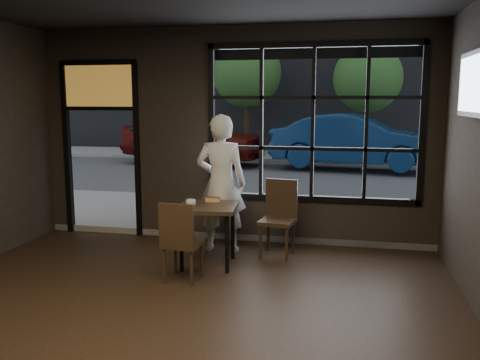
% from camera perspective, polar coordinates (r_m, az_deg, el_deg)
% --- Properties ---
extents(floor, '(6.00, 7.00, 0.02)m').
position_cam_1_polar(floor, '(4.74, -10.72, -18.07)').
color(floor, black).
rests_on(floor, ground).
extents(window_frame, '(3.06, 0.12, 2.28)m').
position_cam_1_polar(window_frame, '(7.41, 8.17, 6.32)').
color(window_frame, black).
rests_on(window_frame, ground).
extents(stained_transom, '(1.20, 0.06, 0.70)m').
position_cam_1_polar(stained_transom, '(8.29, -15.52, 10.17)').
color(stained_transom, orange).
rests_on(stained_transom, ground).
extents(street_asphalt, '(60.00, 41.00, 0.04)m').
position_cam_1_polar(street_asphalt, '(28.02, 8.30, 4.51)').
color(street_asphalt, '#545456').
rests_on(street_asphalt, ground).
extents(cafe_table, '(0.81, 0.81, 0.80)m').
position_cam_1_polar(cafe_table, '(6.63, -3.61, -6.19)').
color(cafe_table, black).
rests_on(cafe_table, floor).
extents(chair_near, '(0.45, 0.45, 0.97)m').
position_cam_1_polar(chair_near, '(6.08, -6.45, -6.79)').
color(chair_near, black).
rests_on(chair_near, floor).
extents(chair_window, '(0.51, 0.51, 1.04)m').
position_cam_1_polar(chair_window, '(6.98, 4.21, -4.38)').
color(chair_window, black).
rests_on(chair_window, floor).
extents(man, '(0.74, 0.52, 1.94)m').
position_cam_1_polar(man, '(7.13, -2.14, -0.39)').
color(man, silver).
rests_on(man, floor).
extents(hotdog, '(0.21, 0.10, 0.06)m').
position_cam_1_polar(hotdog, '(6.74, -3.10, -2.21)').
color(hotdog, tan).
rests_on(hotdog, cafe_table).
extents(cup, '(0.16, 0.16, 0.10)m').
position_cam_1_polar(cup, '(6.44, -5.55, -2.61)').
color(cup, silver).
rests_on(cup, cafe_table).
extents(tv, '(0.13, 1.13, 0.66)m').
position_cam_1_polar(tv, '(5.70, 24.94, 9.76)').
color(tv, black).
rests_on(tv, wall_right).
extents(navy_car, '(5.11, 2.43, 1.62)m').
position_cam_1_polar(navy_car, '(15.69, 12.70, 4.31)').
color(navy_car, navy).
rests_on(navy_car, street_asphalt).
extents(maroon_car, '(5.05, 2.62, 1.64)m').
position_cam_1_polar(maroon_car, '(16.96, -5.25, 4.87)').
color(maroon_car, '#5B100C').
rests_on(maroon_car, street_asphalt).
extents(tree_left, '(2.59, 2.59, 4.43)m').
position_cam_1_polar(tree_left, '(19.42, 0.78, 11.91)').
color(tree_left, '#332114').
rests_on(tree_left, street_asphalt).
extents(tree_right, '(2.38, 2.38, 4.07)m').
position_cam_1_polar(tree_right, '(18.49, 14.16, 11.01)').
color(tree_right, '#332114').
rests_on(tree_right, street_asphalt).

